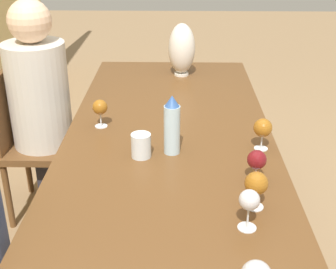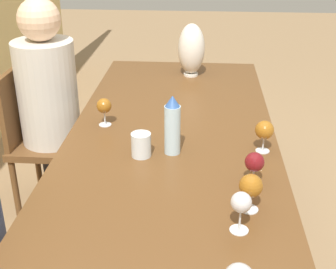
{
  "view_description": "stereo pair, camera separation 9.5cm",
  "coord_description": "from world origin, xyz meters",
  "px_view_note": "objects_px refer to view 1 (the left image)",
  "views": [
    {
      "loc": [
        -1.78,
        -0.04,
        1.68
      ],
      "look_at": [
        -0.05,
        0.0,
        0.85
      ],
      "focal_mm": 50.0,
      "sensor_mm": 36.0,
      "label": 1
    },
    {
      "loc": [
        -1.78,
        -0.13,
        1.68
      ],
      "look_at": [
        -0.05,
        0.0,
        0.85
      ],
      "focal_mm": 50.0,
      "sensor_mm": 36.0,
      "label": 2
    }
  ],
  "objects_px": {
    "wine_glass_4": "(257,160)",
    "wine_glass_6": "(249,201)",
    "chair_far": "(33,139)",
    "vase": "(182,49)",
    "wine_glass_2": "(256,184)",
    "wine_glass_3": "(100,108)",
    "water_tumbler": "(141,145)",
    "wine_glass_1": "(263,128)",
    "person_far": "(42,106)",
    "water_bottle": "(172,126)"
  },
  "relations": [
    {
      "from": "wine_glass_4",
      "to": "wine_glass_2",
      "type": "bearing_deg",
      "value": 170.81
    },
    {
      "from": "wine_glass_4",
      "to": "wine_glass_6",
      "type": "xyz_separation_m",
      "value": [
        -0.3,
        0.07,
        0.02
      ]
    },
    {
      "from": "wine_glass_2",
      "to": "person_far",
      "type": "xyz_separation_m",
      "value": [
        1.05,
        1.03,
        -0.15
      ]
    },
    {
      "from": "wine_glass_1",
      "to": "vase",
      "type": "bearing_deg",
      "value": 18.73
    },
    {
      "from": "wine_glass_4",
      "to": "wine_glass_3",
      "type": "bearing_deg",
      "value": 53.74
    },
    {
      "from": "chair_far",
      "to": "water_bottle",
      "type": "bearing_deg",
      "value": -128.62
    },
    {
      "from": "water_bottle",
      "to": "wine_glass_4",
      "type": "xyz_separation_m",
      "value": [
        -0.23,
        -0.32,
        -0.04
      ]
    },
    {
      "from": "wine_glass_1",
      "to": "chair_far",
      "type": "distance_m",
      "value": 1.4
    },
    {
      "from": "wine_glass_2",
      "to": "wine_glass_3",
      "type": "relative_size",
      "value": 1.01
    },
    {
      "from": "vase",
      "to": "wine_glass_3",
      "type": "distance_m",
      "value": 0.88
    },
    {
      "from": "chair_far",
      "to": "vase",
      "type": "bearing_deg",
      "value": -65.71
    },
    {
      "from": "wine_glass_6",
      "to": "person_far",
      "type": "height_order",
      "value": "person_far"
    },
    {
      "from": "water_tumbler",
      "to": "person_far",
      "type": "bearing_deg",
      "value": 41.35
    },
    {
      "from": "vase",
      "to": "wine_glass_2",
      "type": "height_order",
      "value": "vase"
    },
    {
      "from": "chair_far",
      "to": "wine_glass_1",
      "type": "bearing_deg",
      "value": -116.97
    },
    {
      "from": "vase",
      "to": "wine_glass_6",
      "type": "relative_size",
      "value": 2.27
    },
    {
      "from": "chair_far",
      "to": "water_tumbler",
      "type": "bearing_deg",
      "value": -135.13
    },
    {
      "from": "water_tumbler",
      "to": "wine_glass_6",
      "type": "height_order",
      "value": "wine_glass_6"
    },
    {
      "from": "wine_glass_2",
      "to": "person_far",
      "type": "height_order",
      "value": "person_far"
    },
    {
      "from": "vase",
      "to": "wine_glass_4",
      "type": "xyz_separation_m",
      "value": [
        -1.27,
        -0.27,
        -0.08
      ]
    },
    {
      "from": "wine_glass_6",
      "to": "wine_glass_2",
      "type": "bearing_deg",
      "value": -18.83
    },
    {
      "from": "water_tumbler",
      "to": "wine_glass_1",
      "type": "distance_m",
      "value": 0.52
    },
    {
      "from": "wine_glass_1",
      "to": "water_bottle",
      "type": "bearing_deg",
      "value": 95.94
    },
    {
      "from": "vase",
      "to": "wine_glass_4",
      "type": "bearing_deg",
      "value": -167.8
    },
    {
      "from": "wine_glass_4",
      "to": "person_far",
      "type": "xyz_separation_m",
      "value": [
        0.88,
        1.06,
        -0.14
      ]
    },
    {
      "from": "wine_glass_6",
      "to": "chair_far",
      "type": "xyz_separation_m",
      "value": [
        1.17,
        1.07,
        -0.37
      ]
    },
    {
      "from": "wine_glass_3",
      "to": "wine_glass_4",
      "type": "distance_m",
      "value": 0.82
    },
    {
      "from": "water_tumbler",
      "to": "person_far",
      "type": "distance_m",
      "value": 0.93
    },
    {
      "from": "water_bottle",
      "to": "wine_glass_6",
      "type": "relative_size",
      "value": 1.81
    },
    {
      "from": "vase",
      "to": "wine_glass_2",
      "type": "xyz_separation_m",
      "value": [
        -1.44,
        -0.25,
        -0.07
      ]
    },
    {
      "from": "wine_glass_2",
      "to": "wine_glass_6",
      "type": "xyz_separation_m",
      "value": [
        -0.12,
        0.04,
        0.01
      ]
    },
    {
      "from": "wine_glass_3",
      "to": "person_far",
      "type": "relative_size",
      "value": 0.11
    },
    {
      "from": "chair_far",
      "to": "wine_glass_6",
      "type": "bearing_deg",
      "value": -137.75
    },
    {
      "from": "vase",
      "to": "wine_glass_3",
      "type": "bearing_deg",
      "value": 153.6
    },
    {
      "from": "vase",
      "to": "person_far",
      "type": "bearing_deg",
      "value": 116.45
    },
    {
      "from": "wine_glass_2",
      "to": "vase",
      "type": "bearing_deg",
      "value": 9.67
    },
    {
      "from": "wine_glass_1",
      "to": "wine_glass_2",
      "type": "distance_m",
      "value": 0.45
    },
    {
      "from": "wine_glass_6",
      "to": "person_far",
      "type": "distance_m",
      "value": 1.54
    },
    {
      "from": "vase",
      "to": "wine_glass_1",
      "type": "xyz_separation_m",
      "value": [
        -1.0,
        -0.34,
        -0.07
      ]
    },
    {
      "from": "water_bottle",
      "to": "wine_glass_6",
      "type": "distance_m",
      "value": 0.58
    },
    {
      "from": "vase",
      "to": "chair_far",
      "type": "relative_size",
      "value": 0.37
    },
    {
      "from": "wine_glass_2",
      "to": "wine_glass_3",
      "type": "xyz_separation_m",
      "value": [
        0.66,
        0.63,
        0.0
      ]
    },
    {
      "from": "water_bottle",
      "to": "wine_glass_6",
      "type": "xyz_separation_m",
      "value": [
        -0.52,
        -0.25,
        -0.02
      ]
    },
    {
      "from": "water_tumbler",
      "to": "person_far",
      "type": "height_order",
      "value": "person_far"
    },
    {
      "from": "water_tumbler",
      "to": "wine_glass_4",
      "type": "relative_size",
      "value": 0.79
    },
    {
      "from": "wine_glass_6",
      "to": "person_far",
      "type": "relative_size",
      "value": 0.11
    },
    {
      "from": "water_tumbler",
      "to": "wine_glass_1",
      "type": "relative_size",
      "value": 0.73
    },
    {
      "from": "chair_far",
      "to": "wine_glass_4",
      "type": "bearing_deg",
      "value": -127.72
    },
    {
      "from": "wine_glass_6",
      "to": "wine_glass_4",
      "type": "bearing_deg",
      "value": -13.22
    },
    {
      "from": "person_far",
      "to": "wine_glass_2",
      "type": "bearing_deg",
      "value": -135.71
    }
  ]
}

